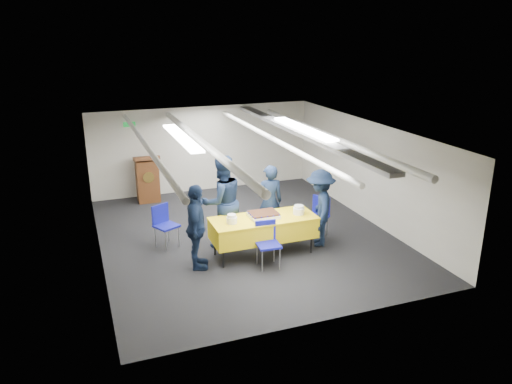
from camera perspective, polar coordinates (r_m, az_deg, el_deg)
ground at (r=10.82m, az=-1.17°, el=-5.06°), size 7.00×7.00×0.00m
room_shell at (r=10.64m, az=-1.48°, el=4.83°), size 6.00×7.00×2.30m
serving_table at (r=9.79m, az=0.86°, el=-4.11°), size 2.07×0.82×0.77m
sheet_cake at (r=9.73m, az=0.87°, el=-2.61°), size 0.57×0.45×0.10m
plate_stack_left at (r=9.43m, az=-2.79°, el=-3.11°), size 0.20×0.20×0.17m
plate_stack_right at (r=9.91m, az=4.91°, el=-2.07°), size 0.23×0.23×0.18m
podium at (r=13.06m, az=-12.29°, el=1.54°), size 0.62×0.53×1.25m
chair_near at (r=9.36m, az=1.26°, el=-5.40°), size 0.45×0.45×0.87m
chair_right at (r=10.74m, az=7.20°, el=-2.33°), size 0.59×0.59×0.87m
chair_left at (r=10.35m, az=-10.50°, el=-3.31°), size 0.57×0.57×0.87m
sailor_a at (r=10.50m, az=1.54°, el=-1.12°), size 0.62×0.44×1.60m
sailor_b at (r=10.05m, az=-3.91°, el=-1.10°), size 1.03×0.86×1.91m
sailor_c at (r=9.21m, az=-6.84°, el=-4.04°), size 0.64×1.03×1.63m
sailor_d at (r=10.23m, az=7.31°, el=-1.81°), size 0.98×1.19×1.60m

